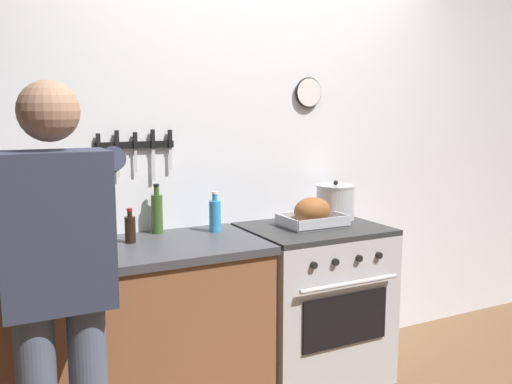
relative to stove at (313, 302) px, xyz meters
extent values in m
cube|color=silver|center=(-0.22, 0.36, 0.85)|extent=(6.00, 0.10, 2.60)
cube|color=black|center=(-0.94, 0.30, 0.92)|extent=(0.42, 0.02, 0.04)
cube|color=silver|center=(-1.13, 0.29, 0.82)|extent=(0.02, 0.00, 0.16)
cube|color=black|center=(-1.13, 0.29, 0.95)|extent=(0.02, 0.02, 0.08)
cube|color=silver|center=(-1.04, 0.29, 0.83)|extent=(0.02, 0.00, 0.14)
cube|color=black|center=(-1.04, 0.29, 0.95)|extent=(0.02, 0.02, 0.10)
cube|color=silver|center=(-0.94, 0.29, 0.84)|extent=(0.01, 0.00, 0.13)
cube|color=black|center=(-0.94, 0.29, 0.95)|extent=(0.02, 0.02, 0.09)
cube|color=silver|center=(-0.84, 0.29, 0.82)|extent=(0.02, 0.00, 0.17)
cube|color=black|center=(-0.84, 0.29, 0.95)|extent=(0.02, 0.02, 0.10)
cube|color=silver|center=(-0.75, 0.29, 0.84)|extent=(0.02, 0.00, 0.12)
cube|color=black|center=(-0.75, 0.29, 0.95)|extent=(0.02, 0.02, 0.10)
cylinder|color=white|center=(0.14, 0.29, 1.21)|extent=(0.17, 0.02, 0.17)
torus|color=black|center=(0.14, 0.29, 1.21)|extent=(0.18, 0.02, 0.18)
cube|color=brown|center=(-1.42, 0.00, -0.02)|extent=(2.00, 0.62, 0.86)
cube|color=#3D3D42|center=(-1.42, 0.00, 0.43)|extent=(2.03, 0.65, 0.04)
cube|color=#BCBCC1|center=(0.00, 0.00, -0.02)|extent=(0.76, 0.62, 0.87)
cube|color=black|center=(0.00, -0.31, 0.00)|extent=(0.53, 0.01, 0.28)
cube|color=#2D2D2D|center=(0.00, 0.00, 0.43)|extent=(0.76, 0.62, 0.03)
cylinder|color=black|center=(-0.21, -0.32, 0.33)|extent=(0.04, 0.02, 0.04)
cylinder|color=black|center=(-0.08, -0.32, 0.33)|extent=(0.04, 0.02, 0.04)
cylinder|color=black|center=(0.08, -0.32, 0.33)|extent=(0.04, 0.02, 0.04)
cylinder|color=black|center=(0.21, -0.32, 0.33)|extent=(0.04, 0.02, 0.04)
cylinder|color=silver|center=(0.00, -0.34, 0.21)|extent=(0.61, 0.02, 0.02)
cube|color=#2D3347|center=(-1.47, -0.59, 0.69)|extent=(0.38, 0.22, 0.56)
sphere|color=#9E755B|center=(-1.47, -0.59, 1.10)|extent=(0.21, 0.21, 0.21)
cylinder|color=#2D3347|center=(-1.26, -0.35, 0.87)|extent=(0.09, 0.55, 0.22)
cube|color=#B7B7BC|center=(0.00, 0.02, 0.46)|extent=(0.34, 0.25, 0.01)
cube|color=#B7B7BC|center=(0.00, -0.11, 0.49)|extent=(0.34, 0.01, 0.05)
cube|color=#B7B7BC|center=(0.00, 0.14, 0.49)|extent=(0.34, 0.01, 0.05)
cube|color=#B7B7BC|center=(-0.17, 0.02, 0.49)|extent=(0.01, 0.25, 0.05)
cube|color=#B7B7BC|center=(0.17, 0.02, 0.49)|extent=(0.01, 0.25, 0.05)
ellipsoid|color=brown|center=(0.00, 0.02, 0.54)|extent=(0.23, 0.16, 0.15)
cylinder|color=#B7B7BC|center=(0.23, 0.13, 0.55)|extent=(0.23, 0.23, 0.20)
cylinder|color=#B2B2B7|center=(0.23, 0.13, 0.65)|extent=(0.23, 0.23, 0.01)
sphere|color=black|center=(0.23, 0.13, 0.67)|extent=(0.03, 0.03, 0.03)
cube|color=tan|center=(-1.43, -0.10, 0.46)|extent=(0.36, 0.24, 0.02)
cylinder|color=gold|center=(-1.24, 0.12, 0.55)|extent=(0.07, 0.07, 0.20)
cylinder|color=gold|center=(-1.24, 0.12, 0.68)|extent=(0.03, 0.03, 0.04)
cylinder|color=black|center=(-1.24, 0.12, 0.71)|extent=(0.04, 0.04, 0.01)
cylinder|color=#338CCC|center=(-0.56, 0.14, 0.53)|extent=(0.06, 0.06, 0.17)
cylinder|color=#338CCC|center=(-0.56, 0.14, 0.64)|extent=(0.03, 0.03, 0.04)
cylinder|color=white|center=(-0.56, 0.14, 0.66)|extent=(0.03, 0.03, 0.01)
cylinder|color=black|center=(-1.03, 0.09, 0.52)|extent=(0.05, 0.05, 0.13)
cylinder|color=black|center=(-1.03, 0.09, 0.60)|extent=(0.02, 0.02, 0.03)
cylinder|color=#B21919|center=(-1.03, 0.09, 0.62)|extent=(0.03, 0.03, 0.01)
cylinder|color=#385623|center=(-0.85, 0.24, 0.55)|extent=(0.06, 0.06, 0.21)
cylinder|color=#385623|center=(-0.85, 0.24, 0.68)|extent=(0.03, 0.03, 0.05)
cylinder|color=black|center=(-0.85, 0.24, 0.71)|extent=(0.03, 0.03, 0.01)
camera|label=1|loc=(-1.72, -2.61, 1.11)|focal=39.13mm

